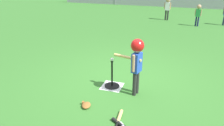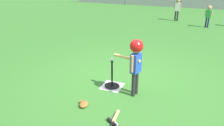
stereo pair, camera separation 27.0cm
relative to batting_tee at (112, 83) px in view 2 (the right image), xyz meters
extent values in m
plane|color=#336B28|center=(0.18, 0.42, -0.09)|extent=(60.00, 60.00, 0.00)
cube|color=white|center=(0.00, 0.00, -0.08)|extent=(0.44, 0.44, 0.01)
cylinder|color=black|center=(0.00, 0.00, -0.08)|extent=(0.32, 0.32, 0.03)
cylinder|color=black|center=(0.00, 0.00, 0.22)|extent=(0.04, 0.04, 0.57)
cylinder|color=black|center=(0.00, 0.00, 0.50)|extent=(0.06, 0.06, 0.02)
sphere|color=white|center=(0.00, 0.00, 0.54)|extent=(0.07, 0.07, 0.07)
cylinder|color=#262626|center=(0.54, -0.20, 0.16)|extent=(0.08, 0.08, 0.50)
cylinder|color=#262626|center=(0.57, -0.10, 0.16)|extent=(0.08, 0.08, 0.50)
cube|color=#2347B7|center=(0.55, -0.15, 0.60)|extent=(0.19, 0.25, 0.39)
cylinder|color=tan|center=(0.52, -0.28, 0.63)|extent=(0.06, 0.06, 0.33)
cylinder|color=tan|center=(0.59, -0.02, 0.63)|extent=(0.06, 0.06, 0.33)
sphere|color=tan|center=(0.55, -0.15, 0.92)|extent=(0.22, 0.22, 0.22)
sphere|color=red|center=(0.55, -0.15, 0.95)|extent=(0.25, 0.25, 0.25)
cylinder|color=#DBB266|center=(0.35, -0.09, 0.66)|extent=(0.59, 0.21, 0.06)
cylinder|color=#191E4C|center=(1.89, 6.61, 0.13)|extent=(0.07, 0.07, 0.43)
cylinder|color=#191E4C|center=(1.80, 6.64, 0.13)|extent=(0.07, 0.07, 0.43)
cube|color=green|center=(1.85, 6.63, 0.51)|extent=(0.21, 0.16, 0.33)
cylinder|color=tan|center=(1.96, 6.60, 0.53)|extent=(0.05, 0.05, 0.29)
cylinder|color=tan|center=(1.73, 6.66, 0.53)|extent=(0.05, 0.05, 0.29)
sphere|color=tan|center=(1.85, 6.63, 0.78)|extent=(0.19, 0.19, 0.19)
cylinder|color=#262626|center=(0.47, 7.58, 0.16)|extent=(0.08, 0.08, 0.50)
cylinder|color=#262626|center=(0.36, 7.59, 0.16)|extent=(0.08, 0.08, 0.50)
cube|color=white|center=(0.41, 7.59, 0.60)|extent=(0.23, 0.14, 0.39)
cylinder|color=tan|center=(0.55, 7.58, 0.63)|extent=(0.06, 0.06, 0.33)
cylinder|color=tan|center=(0.28, 7.59, 0.63)|extent=(0.06, 0.06, 0.33)
sphere|color=tan|center=(0.41, 7.59, 0.91)|extent=(0.22, 0.22, 0.22)
cylinder|color=#DBB266|center=(0.48, -1.03, -0.06)|extent=(0.09, 0.35, 0.06)
cylinder|color=black|center=(0.51, -1.20, -0.06)|extent=(0.28, 0.20, 0.06)
ellipsoid|color=brown|center=(-0.20, -0.90, -0.05)|extent=(0.21, 0.25, 0.07)
cube|color=brown|center=(-0.29, -0.85, -0.05)|extent=(0.05, 0.06, 0.06)
camera|label=1|loc=(1.34, -4.04, 2.23)|focal=35.53mm
camera|label=2|loc=(1.59, -3.94, 2.23)|focal=35.53mm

